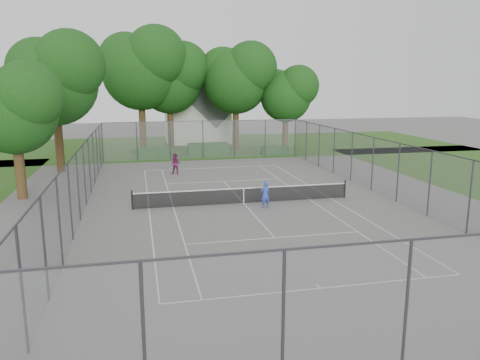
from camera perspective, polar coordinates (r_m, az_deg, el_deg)
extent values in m
plane|color=#5F5D5A|center=(27.54, 0.45, -2.86)|extent=(120.00, 120.00, 0.00)
cube|color=#264D16|center=(52.77, -5.87, 4.15)|extent=(60.00, 20.00, 0.00)
cube|color=silver|center=(16.80, 9.75, -12.87)|extent=(10.97, 0.06, 0.01)
cube|color=silver|center=(38.94, -3.45, 1.48)|extent=(10.97, 0.06, 0.01)
cube|color=silver|center=(26.89, -11.04, -3.43)|extent=(0.06, 23.77, 0.01)
cube|color=silver|center=(29.21, 11.00, -2.21)|extent=(0.06, 23.77, 0.01)
cube|color=silver|center=(26.95, -8.13, -3.30)|extent=(0.06, 23.77, 0.01)
cube|color=silver|center=(28.71, 8.49, -2.37)|extent=(0.06, 23.77, 0.01)
cube|color=silver|center=(21.60, 4.26, -7.04)|extent=(8.23, 0.06, 0.01)
cube|color=silver|center=(33.64, -1.98, -0.15)|extent=(8.23, 0.06, 0.01)
cube|color=silver|center=(27.53, 0.45, -2.85)|extent=(0.06, 12.80, 0.01)
cube|color=silver|center=(16.92, 9.56, -12.67)|extent=(0.06, 0.30, 0.01)
cube|color=silver|center=(38.80, -3.42, 1.44)|extent=(0.06, 0.30, 0.01)
cylinder|color=black|center=(26.75, -13.02, -2.39)|extent=(0.10, 0.10, 1.10)
cylinder|color=black|center=(29.45, 12.65, -1.08)|extent=(0.10, 0.10, 1.10)
cube|color=black|center=(27.43, 0.45, -1.95)|extent=(12.67, 0.01, 0.86)
cube|color=silver|center=(27.32, 0.45, -1.01)|extent=(12.77, 0.03, 0.06)
cube|color=silver|center=(27.43, 0.45, -1.97)|extent=(0.05, 0.02, 0.88)
cylinder|color=#38383D|center=(43.39, -16.43, 4.41)|extent=(0.08, 0.08, 3.50)
cylinder|color=#38383D|center=(45.79, 6.73, 5.18)|extent=(0.08, 0.08, 3.50)
cube|color=slate|center=(11.96, 19.59, -14.81)|extent=(18.00, 0.02, 3.50)
cube|color=slate|center=(43.69, -4.54, 4.90)|extent=(18.00, 0.02, 3.50)
cube|color=slate|center=(26.66, -18.76, -0.12)|extent=(0.02, 34.00, 3.50)
cube|color=slate|center=(30.41, 17.23, 1.38)|extent=(0.02, 34.00, 3.50)
cube|color=#38383D|center=(11.31, 20.20, -6.83)|extent=(18.00, 0.05, 0.05)
cube|color=#38383D|center=(43.51, -4.58, 7.19)|extent=(18.00, 0.05, 0.05)
cube|color=#38383D|center=(26.38, -19.01, 3.60)|extent=(0.05, 34.00, 0.05)
cube|color=#38383D|center=(30.16, 17.43, 4.66)|extent=(0.05, 34.00, 0.05)
cylinder|color=#3C2916|center=(49.16, -11.79, 6.53)|extent=(0.68, 0.68, 5.33)
sphere|color=#10390F|center=(48.98, -12.06, 12.73)|extent=(7.58, 7.58, 7.58)
sphere|color=#10390F|center=(47.95, -10.25, 14.64)|extent=(6.06, 6.06, 6.06)
sphere|color=#10390F|center=(49.97, -13.69, 13.94)|extent=(5.68, 5.68, 5.68)
cylinder|color=#3C2916|center=(50.59, -8.45, 6.46)|extent=(0.65, 0.65, 4.74)
sphere|color=#10390F|center=(50.38, -8.61, 11.82)|extent=(6.74, 6.74, 6.74)
sphere|color=#10390F|center=(49.51, -6.98, 13.43)|extent=(5.39, 5.39, 5.39)
sphere|color=#10390F|center=(51.16, -10.07, 12.90)|extent=(5.05, 5.05, 5.05)
cylinder|color=#3C2916|center=(49.71, -0.52, 6.49)|extent=(0.65, 0.65, 4.73)
sphere|color=#10390F|center=(49.49, -0.53, 11.94)|extent=(6.73, 6.73, 6.73)
sphere|color=#10390F|center=(48.83, 1.31, 13.52)|extent=(5.38, 5.38, 5.38)
sphere|color=#10390F|center=(50.10, -2.09, 13.08)|extent=(5.05, 5.05, 5.05)
cylinder|color=#3C2916|center=(49.59, 5.53, 5.83)|extent=(0.61, 0.61, 3.72)
sphere|color=#10390F|center=(49.35, 5.62, 10.12)|extent=(5.29, 5.29, 5.29)
sphere|color=#10390F|center=(48.92, 7.14, 11.31)|extent=(4.23, 4.23, 4.23)
sphere|color=#10390F|center=(49.69, 4.36, 11.07)|extent=(3.97, 3.97, 3.97)
cylinder|color=#3C2916|center=(39.75, -21.18, 4.29)|extent=(0.65, 0.65, 4.64)
sphere|color=#10390F|center=(39.48, -21.69, 10.97)|extent=(6.61, 6.61, 6.61)
sphere|color=#10390F|center=(38.33, -20.08, 13.06)|extent=(5.28, 5.28, 5.28)
sphere|color=#10390F|center=(40.50, -23.26, 12.25)|extent=(4.95, 4.95, 4.95)
cylinder|color=#3C2916|center=(31.27, -25.23, 1.07)|extent=(0.60, 0.60, 3.51)
sphere|color=#10390F|center=(30.88, -25.81, 7.47)|extent=(5.00, 5.00, 5.00)
sphere|color=#10390F|center=(29.90, -24.42, 9.41)|extent=(4.00, 4.00, 4.00)
sphere|color=#10390F|center=(31.66, -27.23, 8.79)|extent=(3.75, 3.75, 3.75)
cube|color=#1C4C18|center=(44.88, -10.57, 3.28)|extent=(3.77, 1.13, 0.94)
cube|color=#1C4C18|center=(45.61, -3.92, 3.76)|extent=(3.87, 1.10, 1.22)
cube|color=#1C4C18|center=(46.46, 4.26, 3.64)|extent=(2.66, 0.98, 0.80)
cube|color=silver|center=(55.83, -5.23, 7.38)|extent=(7.23, 5.42, 5.42)
cube|color=#505055|center=(55.69, -5.29, 10.16)|extent=(7.16, 5.60, 7.16)
imported|color=#314BB9|center=(26.45, 3.10, -1.76)|extent=(0.63, 0.49, 1.55)
imported|color=#692353|center=(36.41, -7.86, 1.97)|extent=(0.98, 0.90, 1.64)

